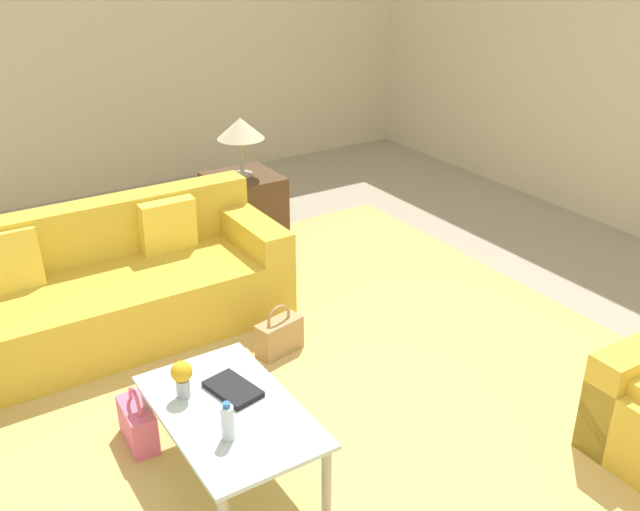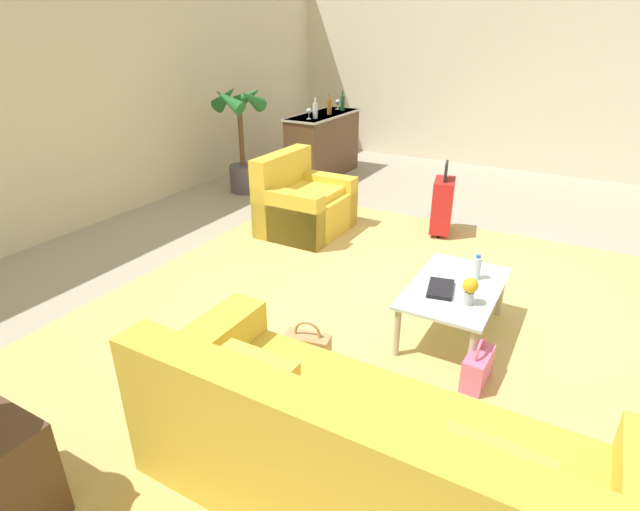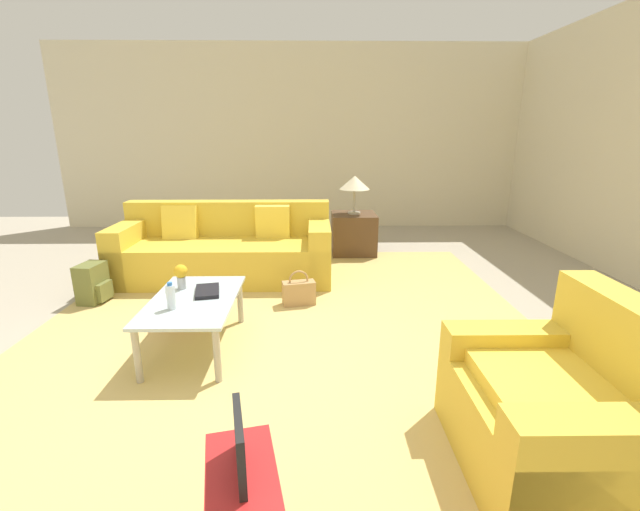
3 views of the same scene
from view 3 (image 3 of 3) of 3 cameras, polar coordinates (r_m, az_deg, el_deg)
ground_plane at (r=3.19m, az=-8.81°, el=-15.45°), size 12.00×12.00×0.00m
wall_left at (r=7.76m, az=-4.25°, el=15.27°), size 0.12×8.00×3.10m
area_rug at (r=3.69m, az=-4.44°, el=-10.59°), size 5.20×4.40×0.01m
couch at (r=5.17m, az=-12.36°, el=0.53°), size 0.95×2.44×0.86m
armchair at (r=2.57m, az=29.91°, el=-18.13°), size 1.00×0.85×0.90m
coffee_table at (r=3.47m, az=-16.45°, el=-6.35°), size 1.06×0.64×0.43m
water_bottle at (r=3.27m, az=-19.26°, el=-5.22°), size 0.06×0.06×0.20m
coffee_table_book at (r=3.53m, az=-14.79°, el=-4.61°), size 0.33×0.24×0.03m
flower_vase at (r=3.65m, az=-18.06°, el=-2.41°), size 0.11×0.11×0.21m
side_table at (r=6.07m, az=4.50°, el=2.97°), size 0.61×0.61×0.56m
table_lamp at (r=5.95m, az=4.65°, el=9.55°), size 0.42×0.42×0.52m
handbag_tan at (r=4.26m, az=-2.84°, el=-4.93°), size 0.21×0.34×0.36m
handbag_pink at (r=4.10m, az=-18.77°, el=-6.66°), size 0.33×0.16×0.36m
backpack_olive at (r=4.87m, az=-27.99°, el=-3.34°), size 0.33×0.28×0.40m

